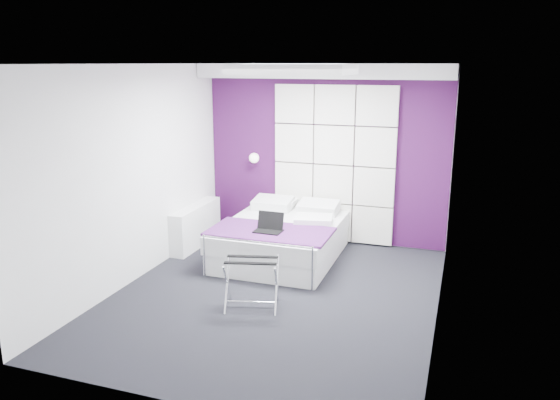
# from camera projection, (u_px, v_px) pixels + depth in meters

# --- Properties ---
(floor) EXTENTS (4.40, 4.40, 0.00)m
(floor) POSITION_uv_depth(u_px,v_px,m) (275.00, 295.00, 6.31)
(floor) COLOR black
(floor) RESTS_ON ground
(ceiling) EXTENTS (4.40, 4.40, 0.00)m
(ceiling) POSITION_uv_depth(u_px,v_px,m) (275.00, 64.00, 5.68)
(ceiling) COLOR white
(ceiling) RESTS_ON wall_back
(wall_back) EXTENTS (3.60, 0.00, 3.60)m
(wall_back) POSITION_uv_depth(u_px,v_px,m) (325.00, 155.00, 8.01)
(wall_back) COLOR white
(wall_back) RESTS_ON floor
(wall_left) EXTENTS (0.00, 4.40, 4.40)m
(wall_left) POSITION_uv_depth(u_px,v_px,m) (134.00, 175.00, 6.56)
(wall_left) COLOR white
(wall_left) RESTS_ON floor
(wall_right) EXTENTS (0.00, 4.40, 4.40)m
(wall_right) POSITION_uv_depth(u_px,v_px,m) (445.00, 198.00, 5.43)
(wall_right) COLOR white
(wall_right) RESTS_ON floor
(accent_wall) EXTENTS (3.58, 0.02, 2.58)m
(accent_wall) POSITION_uv_depth(u_px,v_px,m) (325.00, 155.00, 8.00)
(accent_wall) COLOR #380D3A
(accent_wall) RESTS_ON wall_back
(soffit) EXTENTS (3.58, 0.50, 0.20)m
(soffit) POSITION_uv_depth(u_px,v_px,m) (322.00, 71.00, 7.49)
(soffit) COLOR white
(soffit) RESTS_ON wall_back
(headboard) EXTENTS (1.80, 0.08, 2.30)m
(headboard) POSITION_uv_depth(u_px,v_px,m) (334.00, 165.00, 7.94)
(headboard) COLOR white
(headboard) RESTS_ON wall_back
(skylight) EXTENTS (1.36, 0.86, 0.12)m
(skylight) POSITION_uv_depth(u_px,v_px,m) (292.00, 68.00, 6.24)
(skylight) COLOR white
(skylight) RESTS_ON ceiling
(wall_lamp) EXTENTS (0.15, 0.15, 0.15)m
(wall_lamp) POSITION_uv_depth(u_px,v_px,m) (255.00, 158.00, 8.23)
(wall_lamp) COLOR white
(wall_lamp) RESTS_ON wall_back
(radiator) EXTENTS (0.22, 1.20, 0.60)m
(radiator) POSITION_uv_depth(u_px,v_px,m) (196.00, 226.00, 7.96)
(radiator) COLOR white
(radiator) RESTS_ON floor
(bed) EXTENTS (1.56, 1.88, 0.66)m
(bed) POSITION_uv_depth(u_px,v_px,m) (282.00, 239.00, 7.45)
(bed) COLOR white
(bed) RESTS_ON floor
(nightstand) EXTENTS (0.49, 0.38, 0.05)m
(nightstand) POSITION_uv_depth(u_px,v_px,m) (281.00, 200.00, 8.22)
(nightstand) COLOR white
(nightstand) RESTS_ON wall_back
(luggage_rack) EXTENTS (0.56, 0.41, 0.55)m
(luggage_rack) POSITION_uv_depth(u_px,v_px,m) (252.00, 283.00, 5.94)
(luggage_rack) COLOR silver
(luggage_rack) RESTS_ON floor
(laptop) EXTENTS (0.34, 0.25, 0.25)m
(laptop) POSITION_uv_depth(u_px,v_px,m) (269.00, 227.00, 6.94)
(laptop) COLOR black
(laptop) RESTS_ON bed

